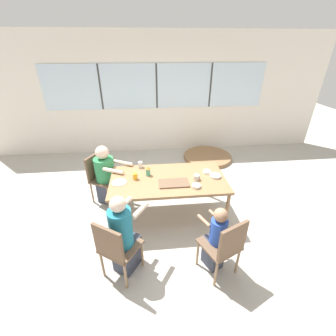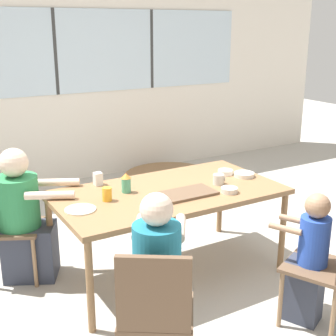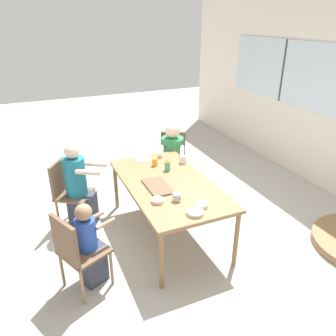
{
  "view_description": "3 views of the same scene",
  "coord_description": "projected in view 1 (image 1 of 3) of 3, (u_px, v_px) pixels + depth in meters",
  "views": [
    {
      "loc": [
        -0.29,
        -2.9,
        2.49
      ],
      "look_at": [
        0.0,
        0.0,
        0.88
      ],
      "focal_mm": 24.0,
      "sensor_mm": 36.0,
      "label": 1
    },
    {
      "loc": [
        -1.72,
        -2.94,
        1.92
      ],
      "look_at": [
        0.0,
        0.0,
        0.88
      ],
      "focal_mm": 50.0,
      "sensor_mm": 36.0,
      "label": 2
    },
    {
      "loc": [
        3.1,
        -1.34,
        2.46
      ],
      "look_at": [
        0.0,
        0.0,
        0.88
      ],
      "focal_mm": 35.0,
      "sensor_mm": 36.0,
      "label": 3
    }
  ],
  "objects": [
    {
      "name": "sippy_cup",
      "position": [
        148.0,
        171.0,
        3.45
      ],
      "size": [
        0.08,
        0.08,
        0.15
      ],
      "color": "#4CA57F",
      "rests_on": "dining_table"
    },
    {
      "name": "folded_table_stack",
      "position": [
        207.0,
        157.0,
        5.57
      ],
      "size": [
        1.17,
        1.17,
        0.09
      ],
      "color": "olive",
      "rests_on": "ground_plane"
    },
    {
      "name": "chair_for_woman_green_shirt",
      "position": [
        115.0,
        247.0,
        2.5
      ],
      "size": [
        0.55,
        0.55,
        0.85
      ],
      "rotation": [
        0.0,
        0.0,
        -0.58
      ],
      "color": "brown",
      "rests_on": "ground_plane"
    },
    {
      "name": "juice_glass",
      "position": [
        135.0,
        176.0,
        3.37
      ],
      "size": [
        0.07,
        0.07,
        0.1
      ],
      "color": "gold",
      "rests_on": "dining_table"
    },
    {
      "name": "food_tray_dark",
      "position": [
        174.0,
        183.0,
        3.27
      ],
      "size": [
        0.44,
        0.25,
        0.02
      ],
      "color": "brown",
      "rests_on": "dining_table"
    },
    {
      "name": "chair_for_man_blue_shirt",
      "position": [
        99.0,
        174.0,
        3.91
      ],
      "size": [
        0.54,
        0.54,
        0.85
      ],
      "rotation": [
        0.0,
        0.0,
        -2.04
      ],
      "color": "brown",
      "rests_on": "ground_plane"
    },
    {
      "name": "person_man_blue_shirt",
      "position": [
        108.0,
        178.0,
        3.87
      ],
      "size": [
        0.67,
        0.55,
        1.06
      ],
      "rotation": [
        0.0,
        0.0,
        -2.04
      ],
      "color": "#333847",
      "rests_on": "ground_plane"
    },
    {
      "name": "bowl_fruit",
      "position": [
        196.0,
        186.0,
        3.19
      ],
      "size": [
        0.13,
        0.13,
        0.04
      ],
      "color": "silver",
      "rests_on": "dining_table"
    },
    {
      "name": "bowl_white_shallow",
      "position": [
        207.0,
        172.0,
        3.55
      ],
      "size": [
        0.13,
        0.13,
        0.04
      ],
      "color": "white",
      "rests_on": "dining_table"
    },
    {
      "name": "person_woman_green_shirt",
      "position": [
        124.0,
        237.0,
        2.63
      ],
      "size": [
        0.48,
        0.54,
        1.1
      ],
      "rotation": [
        0.0,
        0.0,
        -0.58
      ],
      "color": "#333847",
      "rests_on": "ground_plane"
    },
    {
      "name": "plate_tortillas",
      "position": [
        119.0,
        182.0,
        3.3
      ],
      "size": [
        0.22,
        0.22,
        0.01
      ],
      "color": "beige",
      "rests_on": "dining_table"
    },
    {
      "name": "ground_plane",
      "position": [
        168.0,
        214.0,
        3.75
      ],
      "size": [
        16.0,
        16.0,
        0.0
      ],
      "primitive_type": "plane",
      "color": "#B2ADA3"
    },
    {
      "name": "milk_carton_small",
      "position": [
        140.0,
        165.0,
        3.69
      ],
      "size": [
        0.06,
        0.06,
        0.1
      ],
      "color": "silver",
      "rests_on": "dining_table"
    },
    {
      "name": "chair_for_toddler",
      "position": [
        225.0,
        245.0,
        2.53
      ],
      "size": [
        0.53,
        0.53,
        0.85
      ],
      "rotation": [
        0.0,
        0.0,
        0.43
      ],
      "color": "brown",
      "rests_on": "ground_plane"
    },
    {
      "name": "coffee_mug",
      "position": [
        197.0,
        177.0,
        3.35
      ],
      "size": [
        0.09,
        0.09,
        0.08
      ],
      "color": "beige",
      "rests_on": "dining_table"
    },
    {
      "name": "bowl_cereal",
      "position": [
        215.0,
        176.0,
        3.44
      ],
      "size": [
        0.17,
        0.17,
        0.04
      ],
      "color": "silver",
      "rests_on": "dining_table"
    },
    {
      "name": "wall_back_with_windows",
      "position": [
        157.0,
        95.0,
        5.42
      ],
      "size": [
        8.4,
        0.08,
        2.8
      ],
      "color": "silver",
      "rests_on": "ground_plane"
    },
    {
      "name": "dining_table",
      "position": [
        168.0,
        181.0,
        3.43
      ],
      "size": [
        1.75,
        0.95,
        0.7
      ],
      "color": "olive",
      "rests_on": "ground_plane"
    },
    {
      "name": "person_toddler",
      "position": [
        216.0,
        240.0,
        2.69
      ],
      "size": [
        0.32,
        0.4,
        0.92
      ],
      "rotation": [
        0.0,
        0.0,
        0.43
      ],
      "color": "#333847",
      "rests_on": "ground_plane"
    }
  ]
}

